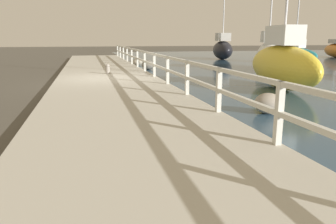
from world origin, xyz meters
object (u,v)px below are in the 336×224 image
sailboat_teal (295,54)px  sailboat_yellow (282,64)px  sailboat_black (223,49)px  sailboat_white (268,54)px  mooring_bollard (108,69)px

sailboat_teal → sailboat_yellow: (-8.06, -10.90, 0.24)m
sailboat_yellow → sailboat_black: bearing=80.4°
sailboat_white → sailboat_black: 9.75m
sailboat_black → sailboat_teal: sailboat_teal is taller
mooring_bollard → sailboat_black: size_ratio=0.08×
sailboat_yellow → sailboat_white: bearing=69.5°
sailboat_black → mooring_bollard: bearing=-120.3°
mooring_bollard → sailboat_black: sailboat_black is taller
sailboat_white → sailboat_teal: size_ratio=1.18×
sailboat_teal → sailboat_yellow: sailboat_yellow is taller
sailboat_black → sailboat_yellow: 16.78m
sailboat_white → sailboat_yellow: bearing=-93.2°
sailboat_white → mooring_bollard: bearing=-144.2°
sailboat_black → sailboat_white: bearing=-86.1°
mooring_bollard → sailboat_white: bearing=12.3°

